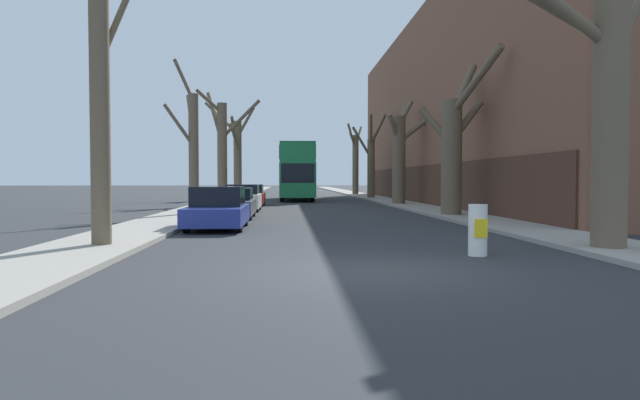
# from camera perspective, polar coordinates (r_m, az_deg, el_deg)

# --- Properties ---
(ground_plane) EXTENTS (300.00, 300.00, 0.00)m
(ground_plane) POSITION_cam_1_polar(r_m,az_deg,el_deg) (10.16, 5.05, -7.09)
(ground_plane) COLOR #2B2D30
(sidewalk_left) EXTENTS (2.41, 120.00, 0.12)m
(sidewalk_left) POSITION_cam_1_polar(r_m,az_deg,el_deg) (60.11, -7.66, 0.55)
(sidewalk_left) COLOR gray
(sidewalk_left) RESTS_ON ground
(sidewalk_right) EXTENTS (2.41, 120.00, 0.12)m
(sidewalk_right) POSITION_cam_1_polar(r_m,az_deg,el_deg) (60.40, 3.73, 0.57)
(sidewalk_right) COLOR gray
(sidewalk_right) RESTS_ON ground
(building_facade_right) EXTENTS (10.08, 44.56, 12.74)m
(building_facade_right) POSITION_cam_1_polar(r_m,az_deg,el_deg) (40.91, 16.34, 8.63)
(building_facade_right) COLOR brown
(building_facade_right) RESTS_ON ground
(street_tree_left_0) EXTENTS (2.54, 3.14, 9.34)m
(street_tree_left_0) POSITION_cam_1_polar(r_m,az_deg,el_deg) (14.31, -21.29, 12.86)
(street_tree_left_0) COLOR brown
(street_tree_left_0) RESTS_ON ground
(street_tree_left_1) EXTENTS (1.40, 2.53, 6.85)m
(street_tree_left_1) POSITION_cam_1_polar(r_m,az_deg,el_deg) (25.86, -12.62, 5.00)
(street_tree_left_1) COLOR brown
(street_tree_left_1) RESTS_ON ground
(street_tree_left_2) EXTENTS (4.02, 2.92, 7.35)m
(street_tree_left_2) POSITION_cam_1_polar(r_m,az_deg,el_deg) (37.11, -9.75, 5.27)
(street_tree_left_2) COLOR brown
(street_tree_left_2) RESTS_ON ground
(street_tree_left_3) EXTENTS (4.18, 3.79, 8.07)m
(street_tree_left_3) POSITION_cam_1_polar(r_m,az_deg,el_deg) (48.02, -8.31, 4.61)
(street_tree_left_3) COLOR brown
(street_tree_left_3) RESTS_ON ground
(street_tree_right_0) EXTENTS (4.98, 1.74, 7.41)m
(street_tree_right_0) POSITION_cam_1_polar(r_m,az_deg,el_deg) (14.21, 26.94, 9.17)
(street_tree_right_0) COLOR brown
(street_tree_right_0) RESTS_ON ground
(street_tree_right_1) EXTENTS (2.79, 4.68, 6.82)m
(street_tree_right_1) POSITION_cam_1_polar(r_m,az_deg,el_deg) (25.27, 13.25, 5.39)
(street_tree_right_1) COLOR brown
(street_tree_right_1) RESTS_ON ground
(street_tree_right_2) EXTENTS (3.00, 2.69, 6.66)m
(street_tree_right_2) POSITION_cam_1_polar(r_m,az_deg,el_deg) (36.24, 7.98, 4.52)
(street_tree_right_2) COLOR brown
(street_tree_right_2) RESTS_ON ground
(street_tree_right_3) EXTENTS (2.54, 2.78, 6.94)m
(street_tree_right_3) POSITION_cam_1_polar(r_m,az_deg,el_deg) (47.61, 5.12, 3.73)
(street_tree_right_3) COLOR brown
(street_tree_right_3) RESTS_ON ground
(street_tree_right_4) EXTENTS (2.07, 3.77, 7.35)m
(street_tree_right_4) POSITION_cam_1_polar(r_m,az_deg,el_deg) (59.05, 3.56, 3.88)
(street_tree_right_4) COLOR brown
(street_tree_right_4) RESTS_ON ground
(double_decker_bus) EXTENTS (2.59, 11.40, 4.29)m
(double_decker_bus) POSITION_cam_1_polar(r_m,az_deg,el_deg) (45.05, -2.38, 3.10)
(double_decker_bus) COLOR #1E7F47
(double_decker_bus) RESTS_ON ground
(parked_car_0) EXTENTS (1.82, 4.11, 1.38)m
(parked_car_0) POSITION_cam_1_polar(r_m,az_deg,el_deg) (18.94, -10.18, -0.89)
(parked_car_0) COLOR navy
(parked_car_0) RESTS_ON ground
(parked_car_1) EXTENTS (1.77, 3.97, 1.26)m
(parked_car_1) POSITION_cam_1_polar(r_m,az_deg,el_deg) (24.03, -8.73, -0.37)
(parked_car_1) COLOR #4C5156
(parked_car_1) RESTS_ON ground
(parked_car_2) EXTENTS (1.78, 3.95, 1.37)m
(parked_car_2) POSITION_cam_1_polar(r_m,az_deg,el_deg) (29.56, -7.73, 0.18)
(parked_car_2) COLOR silver
(parked_car_2) RESTS_ON ground
(parked_car_3) EXTENTS (1.76, 3.95, 1.31)m
(parked_car_3) POSITION_cam_1_polar(r_m,az_deg,el_deg) (35.30, -7.01, 0.44)
(parked_car_3) COLOR maroon
(parked_car_3) RESTS_ON ground
(traffic_bollard) EXTENTS (0.40, 0.41, 1.09)m
(traffic_bollard) POSITION_cam_1_polar(r_m,az_deg,el_deg) (12.49, 15.50, -2.92)
(traffic_bollard) COLOR white
(traffic_bollard) RESTS_ON ground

